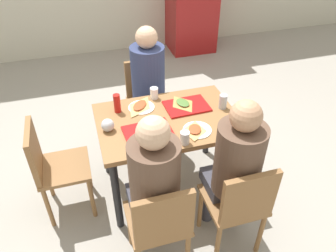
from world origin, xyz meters
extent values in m
cube|color=#9E998E|center=(0.00, 0.00, -0.01)|extent=(10.00, 10.00, 0.02)
cube|color=olive|center=(0.00, 0.00, 0.74)|extent=(1.13, 0.77, 0.04)
cylinder|color=black|center=(-0.51, -0.33, 0.36)|extent=(0.06, 0.06, 0.72)
cylinder|color=black|center=(0.51, -0.33, 0.36)|extent=(0.06, 0.06, 0.72)
cylinder|color=black|center=(-0.51, 0.33, 0.36)|extent=(0.06, 0.06, 0.72)
cylinder|color=black|center=(0.51, 0.33, 0.36)|extent=(0.06, 0.06, 0.72)
cube|color=olive|center=(-0.28, -0.69, 0.45)|extent=(0.40, 0.40, 0.03)
cube|color=olive|center=(-0.28, -0.87, 0.67)|extent=(0.38, 0.04, 0.40)
cylinder|color=olive|center=(-0.45, -0.52, 0.22)|extent=(0.04, 0.04, 0.44)
cylinder|color=olive|center=(-0.11, -0.52, 0.22)|extent=(0.04, 0.04, 0.44)
cube|color=olive|center=(0.28, -0.69, 0.45)|extent=(0.40, 0.40, 0.03)
cube|color=olive|center=(0.28, -0.87, 0.67)|extent=(0.38, 0.04, 0.40)
cylinder|color=olive|center=(0.11, -0.52, 0.22)|extent=(0.04, 0.04, 0.44)
cylinder|color=olive|center=(0.45, -0.52, 0.22)|extent=(0.04, 0.04, 0.44)
cylinder|color=olive|center=(0.11, -0.86, 0.22)|extent=(0.04, 0.04, 0.44)
cylinder|color=olive|center=(0.45, -0.86, 0.22)|extent=(0.04, 0.04, 0.44)
cube|color=olive|center=(0.00, 0.69, 0.45)|extent=(0.40, 0.40, 0.03)
cube|color=olive|center=(0.00, 0.87, 0.67)|extent=(0.38, 0.04, 0.40)
cylinder|color=olive|center=(0.17, 0.52, 0.22)|extent=(0.04, 0.04, 0.44)
cylinder|color=olive|center=(-0.17, 0.52, 0.22)|extent=(0.04, 0.04, 0.44)
cylinder|color=olive|center=(0.17, 0.86, 0.22)|extent=(0.04, 0.04, 0.44)
cylinder|color=olive|center=(-0.17, 0.86, 0.22)|extent=(0.04, 0.04, 0.44)
cube|color=olive|center=(-0.87, 0.00, 0.45)|extent=(0.40, 0.40, 0.03)
cube|color=olive|center=(-1.05, 0.00, 0.67)|extent=(0.04, 0.38, 0.40)
cylinder|color=olive|center=(-0.70, 0.17, 0.22)|extent=(0.04, 0.04, 0.44)
cylinder|color=olive|center=(-0.70, -0.17, 0.22)|extent=(0.04, 0.04, 0.44)
cylinder|color=olive|center=(-1.04, 0.17, 0.22)|extent=(0.04, 0.04, 0.44)
cylinder|color=olive|center=(-1.04, -0.17, 0.22)|extent=(0.04, 0.04, 0.44)
cylinder|color=#383842|center=(-0.36, -0.46, 0.23)|extent=(0.10, 0.10, 0.47)
cylinder|color=#383842|center=(-0.20, -0.46, 0.23)|extent=(0.10, 0.10, 0.47)
cube|color=#383842|center=(-0.28, -0.56, 0.52)|extent=(0.32, 0.28, 0.10)
cylinder|color=brown|center=(-0.28, -0.67, 0.83)|extent=(0.32, 0.32, 0.52)
sphere|color=#DBAD89|center=(-0.28, -0.67, 1.18)|extent=(0.20, 0.20, 0.20)
cylinder|color=#383842|center=(0.20, -0.46, 0.23)|extent=(0.10, 0.10, 0.47)
cylinder|color=#383842|center=(0.36, -0.46, 0.23)|extent=(0.10, 0.10, 0.47)
cube|color=#383842|center=(0.28, -0.56, 0.52)|extent=(0.32, 0.28, 0.10)
cylinder|color=brown|center=(0.28, -0.67, 0.83)|extent=(0.32, 0.32, 0.52)
sphere|color=tan|center=(0.28, -0.67, 1.18)|extent=(0.20, 0.20, 0.20)
cylinder|color=#383842|center=(0.08, 0.46, 0.23)|extent=(0.10, 0.10, 0.47)
cylinder|color=#383842|center=(-0.08, 0.46, 0.23)|extent=(0.10, 0.10, 0.47)
cube|color=#383842|center=(0.00, 0.56, 0.52)|extent=(0.32, 0.28, 0.10)
cylinder|color=navy|center=(0.00, 0.67, 0.83)|extent=(0.32, 0.32, 0.52)
sphere|color=#DBAD89|center=(0.00, 0.67, 1.18)|extent=(0.20, 0.20, 0.20)
cube|color=#B21414|center=(-0.20, -0.14, 0.76)|extent=(0.38, 0.28, 0.02)
cube|color=#B21414|center=(0.20, 0.12, 0.76)|extent=(0.37, 0.27, 0.02)
cylinder|color=white|center=(-0.17, 0.21, 0.76)|extent=(0.22, 0.22, 0.01)
cylinder|color=white|center=(0.17, -0.21, 0.76)|extent=(0.22, 0.22, 0.01)
pyramid|color=#C68C47|center=(-0.17, -0.15, 0.78)|extent=(0.17, 0.23, 0.01)
ellipsoid|color=#4C7233|center=(-0.17, -0.15, 0.79)|extent=(0.12, 0.16, 0.01)
pyramid|color=#C68C47|center=(0.17, 0.14, 0.78)|extent=(0.18, 0.23, 0.01)
ellipsoid|color=#4C7233|center=(0.17, 0.14, 0.79)|extent=(0.13, 0.16, 0.01)
pyramid|color=#DBAD60|center=(-0.18, 0.22, 0.77)|extent=(0.25, 0.27, 0.01)
ellipsoid|color=#B74723|center=(-0.18, 0.22, 0.78)|extent=(0.18, 0.19, 0.01)
pyramid|color=#DBAD60|center=(0.15, -0.22, 0.77)|extent=(0.19, 0.22, 0.01)
ellipsoid|color=#B74723|center=(0.15, -0.22, 0.78)|extent=(0.13, 0.15, 0.01)
cylinder|color=white|center=(-0.03, 0.33, 0.81)|extent=(0.07, 0.07, 0.10)
cylinder|color=white|center=(0.03, -0.33, 0.81)|extent=(0.07, 0.07, 0.10)
cylinder|color=#B7BCC6|center=(0.48, 0.02, 0.82)|extent=(0.07, 0.07, 0.12)
cylinder|color=red|center=(-0.37, 0.21, 0.84)|extent=(0.06, 0.06, 0.16)
sphere|color=silver|center=(-0.48, -0.02, 0.81)|extent=(0.10, 0.10, 0.10)
camera|label=1|loc=(-0.61, -2.06, 2.30)|focal=35.32mm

